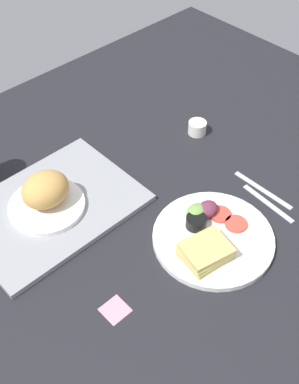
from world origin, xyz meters
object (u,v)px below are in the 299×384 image
(bread_plate_near, at_px, (46,195))
(serving_tray, at_px, (51,207))
(espresso_cup, at_px, (197,128))
(plate_with_salad, at_px, (210,236))
(knife, at_px, (263,190))
(sticky_note, at_px, (115,310))
(fork, at_px, (268,203))

(bread_plate_near, bearing_deg, serving_tray, -35.23)
(bread_plate_near, distance_m, espresso_cup, 0.52)
(bread_plate_near, bearing_deg, plate_with_salad, -57.32)
(plate_with_salad, relative_size, knife, 1.60)
(espresso_cup, bearing_deg, serving_tray, 174.77)
(serving_tray, relative_size, sticky_note, 8.04)
(plate_with_salad, distance_m, sticky_note, 0.30)
(serving_tray, height_order, espresso_cup, espresso_cup)
(serving_tray, bearing_deg, plate_with_salad, -57.66)
(plate_with_salad, height_order, sticky_note, plate_with_salad)
(bread_plate_near, xyz_separation_m, knife, (0.47, -0.35, -0.05))
(plate_with_salad, bearing_deg, knife, 3.86)
(fork, bearing_deg, knife, -32.43)
(serving_tray, distance_m, plate_with_salad, 0.42)
(serving_tray, bearing_deg, bread_plate_near, 144.77)
(bread_plate_near, height_order, espresso_cup, bread_plate_near)
(plate_with_salad, xyz_separation_m, fork, (0.21, -0.02, -0.01))
(espresso_cup, relative_size, knife, 0.29)
(bread_plate_near, bearing_deg, knife, -36.43)
(serving_tray, distance_m, espresso_cup, 0.52)
(plate_with_salad, relative_size, espresso_cup, 5.41)
(serving_tray, relative_size, plate_with_salad, 1.48)
(serving_tray, xyz_separation_m, fork, (0.43, -0.38, -0.01))
(espresso_cup, height_order, fork, espresso_cup)
(serving_tray, relative_size, fork, 2.65)
(knife, bearing_deg, serving_tray, 53.50)
(espresso_cup, distance_m, sticky_note, 0.66)
(bread_plate_near, xyz_separation_m, espresso_cup, (0.52, -0.05, -0.04))
(serving_tray, relative_size, bread_plate_near, 2.26)
(fork, relative_size, sticky_note, 3.04)
(serving_tray, bearing_deg, sticky_note, -101.91)
(espresso_cup, xyz_separation_m, sticky_note, (-0.59, -0.30, -0.02))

